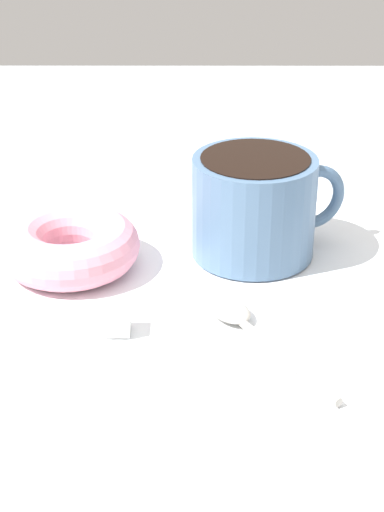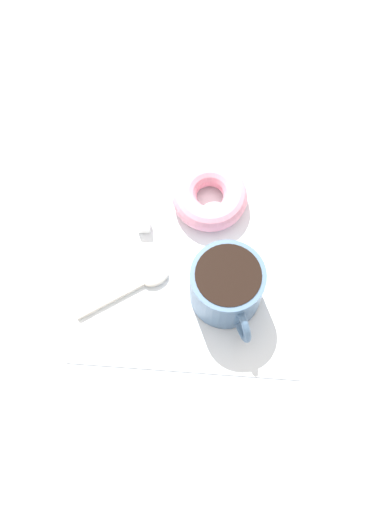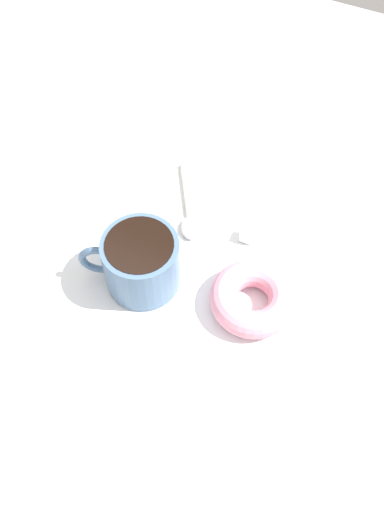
# 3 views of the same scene
# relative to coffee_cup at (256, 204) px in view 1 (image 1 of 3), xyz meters

# --- Properties ---
(ground_plane) EXTENTS (1.20, 1.20, 0.02)m
(ground_plane) POSITION_rel_coffee_cup_xyz_m (0.06, 0.06, -0.05)
(ground_plane) COLOR #B2BCC6
(napkin) EXTENTS (0.31, 0.31, 0.00)m
(napkin) POSITION_rel_coffee_cup_xyz_m (0.05, 0.04, -0.04)
(napkin) COLOR white
(napkin) RESTS_ON ground_plane
(coffee_cup) EXTENTS (0.12, 0.09, 0.08)m
(coffee_cup) POSITION_rel_coffee_cup_xyz_m (0.00, 0.00, 0.00)
(coffee_cup) COLOR slate
(coffee_cup) RESTS_ON napkin
(donut) EXTENTS (0.10, 0.10, 0.03)m
(donut) POSITION_rel_coffee_cup_xyz_m (0.14, 0.02, -0.02)
(donut) COLOR pink
(donut) RESTS_ON napkin
(spoon) EXTENTS (0.08, 0.12, 0.01)m
(spoon) POSITION_rel_coffee_cup_xyz_m (0.01, 0.11, -0.04)
(spoon) COLOR #B7B2A8
(spoon) RESTS_ON napkin
(sugar_cube) EXTENTS (0.02, 0.02, 0.02)m
(sugar_cube) POSITION_rel_coffee_cup_xyz_m (0.10, 0.11, -0.03)
(sugar_cube) COLOR white
(sugar_cube) RESTS_ON napkin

